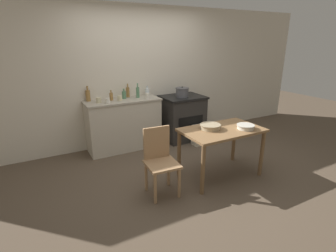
{
  "coord_description": "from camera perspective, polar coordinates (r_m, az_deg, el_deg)",
  "views": [
    {
      "loc": [
        -1.94,
        -3.08,
        1.95
      ],
      "look_at": [
        0.0,
        0.47,
        0.6
      ],
      "focal_mm": 28.0,
      "sensor_mm": 36.0,
      "label": 1
    }
  ],
  "objects": [
    {
      "name": "bottle_left",
      "position": [
        4.93,
        -8.73,
        7.33
      ],
      "size": [
        0.06,
        0.06,
        0.25
      ],
      "color": "olive",
      "rests_on": "counter_cabinet"
    },
    {
      "name": "mixing_bowl_large",
      "position": [
        3.77,
        9.2,
        -0.08
      ],
      "size": [
        0.29,
        0.29,
        0.07
      ],
      "color": "tan",
      "rests_on": "work_table"
    },
    {
      "name": "cup_far_right",
      "position": [
        4.67,
        -10.45,
        5.96
      ],
      "size": [
        0.08,
        0.08,
        0.09
      ],
      "primitive_type": "cylinder",
      "color": "beige",
      "rests_on": "counter_cabinet"
    },
    {
      "name": "bottle_far_left",
      "position": [
        4.83,
        -9.55,
        6.72
      ],
      "size": [
        0.08,
        0.08,
        0.18
      ],
      "color": "#517F5B",
      "rests_on": "counter_cabinet"
    },
    {
      "name": "bottle_center_left",
      "position": [
        5.05,
        -4.53,
        7.45
      ],
      "size": [
        0.08,
        0.08,
        0.18
      ],
      "color": "silver",
      "rests_on": "counter_cabinet"
    },
    {
      "name": "work_table",
      "position": [
        3.85,
        11.59,
        -2.1
      ],
      "size": [
        1.16,
        0.69,
        0.73
      ],
      "color": "olive",
      "rests_on": "ground_plane"
    },
    {
      "name": "bottle_center_right",
      "position": [
        4.72,
        -12.26,
        6.31
      ],
      "size": [
        0.06,
        0.06,
        0.18
      ],
      "color": "olive",
      "rests_on": "counter_cabinet"
    },
    {
      "name": "bottle_mid_left",
      "position": [
        4.85,
        -6.61,
        7.32
      ],
      "size": [
        0.06,
        0.06,
        0.27
      ],
      "color": "#517F5B",
      "rests_on": "counter_cabinet"
    },
    {
      "name": "cup_mid_right",
      "position": [
        4.53,
        -13.0,
        5.39
      ],
      "size": [
        0.08,
        0.08,
        0.09
      ],
      "primitive_type": "cylinder",
      "color": "silver",
      "rests_on": "counter_cabinet"
    },
    {
      "name": "bottle_center",
      "position": [
        4.75,
        -17.03,
        6.4
      ],
      "size": [
        0.08,
        0.08,
        0.26
      ],
      "color": "olive",
      "rests_on": "counter_cabinet"
    },
    {
      "name": "counter_cabinet",
      "position": [
        4.86,
        -9.6,
        0.33
      ],
      "size": [
        1.34,
        0.52,
        0.92
      ],
      "color": "beige",
      "rests_on": "ground_plane"
    },
    {
      "name": "wall_back",
      "position": [
        5.1,
        -6.1,
        10.7
      ],
      "size": [
        8.0,
        0.07,
        2.55
      ],
      "color": "beige",
      "rests_on": "ground_plane"
    },
    {
      "name": "cup_end_right",
      "position": [
        4.77,
        -4.5,
        6.55
      ],
      "size": [
        0.07,
        0.07,
        0.1
      ],
      "primitive_type": "cylinder",
      "color": "silver",
      "rests_on": "counter_cabinet"
    },
    {
      "name": "mixing_bowl_small",
      "position": [
        3.88,
        16.54,
        -0.12
      ],
      "size": [
        0.25,
        0.25,
        0.06
      ],
      "color": "silver",
      "rests_on": "work_table"
    },
    {
      "name": "flour_sack",
      "position": [
        5.08,
        6.86,
        -1.96
      ],
      "size": [
        0.26,
        0.18,
        0.39
      ],
      "primitive_type": "cube",
      "color": "beige",
      "rests_on": "ground_plane"
    },
    {
      "name": "stock_pot",
      "position": [
        5.09,
        3.09,
        7.33
      ],
      "size": [
        0.26,
        0.26,
        0.21
      ],
      "color": "#4C4C51",
      "rests_on": "stove"
    },
    {
      "name": "chair",
      "position": [
        3.42,
        -1.75,
        -7.23
      ],
      "size": [
        0.43,
        0.43,
        0.88
      ],
      "rotation": [
        0.0,
        0.0,
        -0.08
      ],
      "color": "#A87F56",
      "rests_on": "ground_plane"
    },
    {
      "name": "ground_plane",
      "position": [
        4.13,
        3.19,
        -9.77
      ],
      "size": [
        14.0,
        14.0,
        0.0
      ],
      "primitive_type": "plane",
      "color": "brown"
    },
    {
      "name": "cup_right",
      "position": [
        4.59,
        -14.85,
        5.46
      ],
      "size": [
        0.09,
        0.09,
        0.09
      ],
      "primitive_type": "cylinder",
      "color": "beige",
      "rests_on": "counter_cabinet"
    },
    {
      "name": "stove",
      "position": [
        5.3,
        3.1,
        1.85
      ],
      "size": [
        0.81,
        0.68,
        0.88
      ],
      "color": "#2D2B28",
      "rests_on": "ground_plane"
    }
  ]
}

